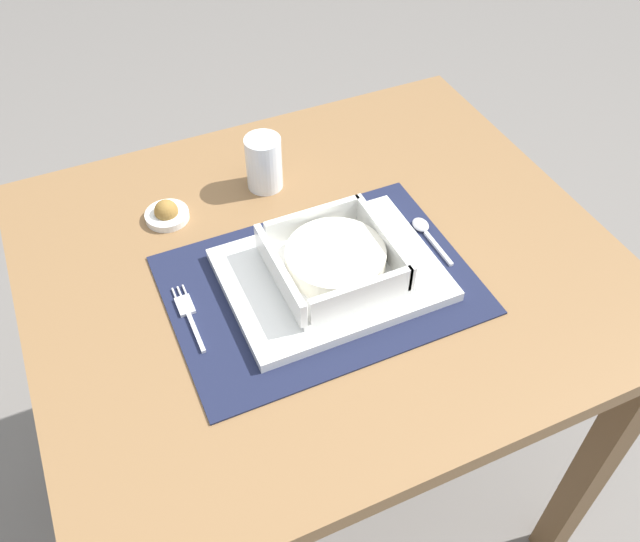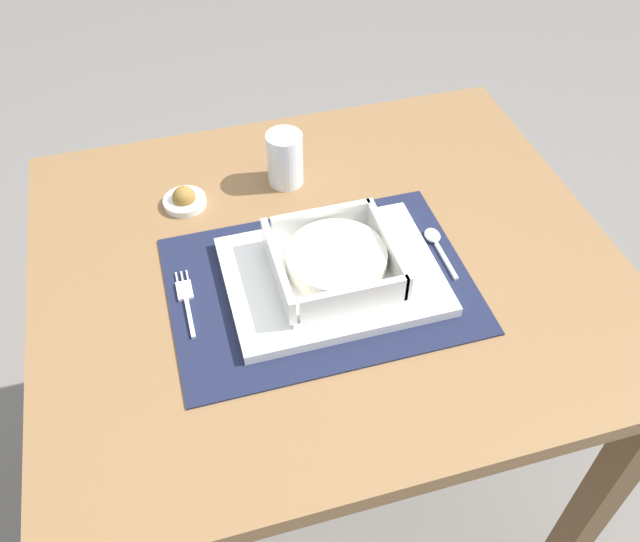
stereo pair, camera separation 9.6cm
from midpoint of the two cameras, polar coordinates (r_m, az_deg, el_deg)
ground_plane at (r=1.64m, az=2.12°, el=-17.63°), size 6.00×6.00×0.00m
dining_table at (r=1.10m, az=3.00°, el=-3.16°), size 0.87×0.76×0.75m
placemat at (r=0.98m, az=2.80°, el=-1.29°), size 0.43×0.31×0.00m
serving_plate at (r=0.98m, az=3.83°, el=-0.54°), size 0.31×0.23×0.02m
porridge_bowl at (r=0.96m, az=4.01°, el=0.56°), size 0.17×0.17×0.05m
fork at (r=0.97m, az=-8.48°, el=-2.43°), size 0.02×0.13×0.00m
spoon at (r=1.06m, az=12.27°, el=2.42°), size 0.02×0.11×0.01m
butter_knife at (r=1.01m, az=11.94°, el=-0.20°), size 0.01×0.14×0.01m
bread_knife at (r=1.01m, az=10.86°, el=-0.21°), size 0.01×0.13×0.01m
drinking_glass at (r=1.13m, az=-0.52°, el=9.19°), size 0.06×0.06×0.09m
condiment_saucer at (r=1.11m, az=-8.97°, el=5.85°), size 0.07×0.07×0.04m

